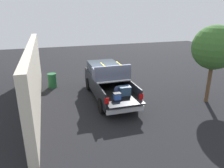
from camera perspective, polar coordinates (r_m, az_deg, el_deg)
ground_plane at (r=12.92m, az=-0.79°, el=-3.76°), size 40.00×40.00×0.00m
pickup_truck at (r=12.91m, az=-1.27°, el=0.82°), size 6.05×2.07×2.23m
building_facade at (r=12.45m, az=-20.21°, el=2.26°), size 11.35×0.36×3.33m
tree_background at (r=12.79m, az=25.85°, el=8.78°), size 2.39×2.39×4.35m
trash_can at (r=15.05m, az=-15.80°, el=0.91°), size 0.60×0.60×0.98m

